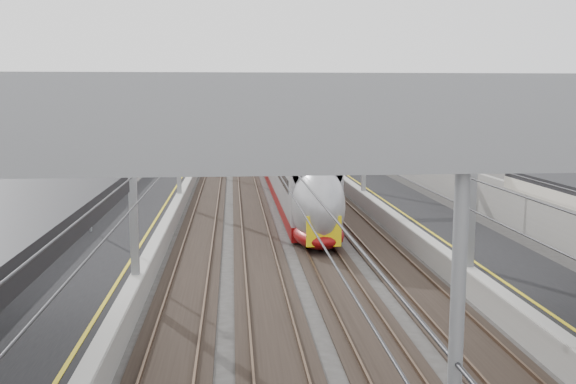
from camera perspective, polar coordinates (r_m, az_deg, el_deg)
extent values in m
cube|color=black|center=(47.06, -11.39, -0.21)|extent=(4.00, 120.00, 1.00)
cube|color=black|center=(47.97, 7.97, 0.03)|extent=(4.00, 120.00, 1.00)
cube|color=black|center=(46.86, -7.11, -0.72)|extent=(2.40, 140.00, 0.08)
cube|color=brown|center=(46.88, -7.99, -0.62)|extent=(0.07, 140.00, 0.14)
cube|color=brown|center=(46.83, -6.23, -0.60)|extent=(0.07, 140.00, 0.14)
cube|color=black|center=(46.84, -3.44, -0.67)|extent=(2.40, 140.00, 0.08)
cube|color=brown|center=(46.82, -4.33, -0.57)|extent=(0.07, 140.00, 0.14)
cube|color=brown|center=(46.85, -2.56, -0.55)|extent=(0.07, 140.00, 0.14)
cube|color=black|center=(47.02, 0.21, -0.62)|extent=(2.40, 140.00, 0.08)
cube|color=brown|center=(46.94, -0.66, -0.52)|extent=(0.07, 140.00, 0.14)
cube|color=brown|center=(47.07, 1.09, -0.50)|extent=(0.07, 140.00, 0.14)
cube|color=black|center=(47.38, 3.83, -0.57)|extent=(2.40, 140.00, 0.08)
cube|color=brown|center=(47.26, 2.97, -0.47)|extent=(0.07, 140.00, 0.14)
cube|color=brown|center=(47.48, 4.69, -0.45)|extent=(0.07, 140.00, 0.14)
cube|color=gray|center=(23.73, -13.66, 0.53)|extent=(0.28, 0.28, 6.60)
cube|color=gray|center=(25.12, 16.07, 0.87)|extent=(0.28, 0.28, 6.60)
cube|color=gray|center=(23.39, 1.67, 8.15)|extent=(13.00, 0.25, 0.50)
cube|color=gray|center=(43.50, -9.73, 4.17)|extent=(0.28, 0.28, 6.60)
cube|color=gray|center=(44.27, 6.79, 4.31)|extent=(0.28, 0.28, 6.60)
cube|color=gray|center=(43.32, -1.42, 8.31)|extent=(13.00, 0.25, 0.50)
cube|color=gray|center=(63.42, -8.26, 5.52)|extent=(0.28, 0.28, 6.60)
cube|color=gray|center=(63.95, 3.14, 5.62)|extent=(0.28, 0.28, 6.60)
cube|color=gray|center=(63.29, -2.56, 8.36)|extent=(13.00, 0.25, 0.50)
cube|color=gray|center=(83.37, -7.49, 6.23)|extent=(0.28, 0.28, 6.60)
cube|color=gray|center=(83.78, 1.20, 6.31)|extent=(0.28, 0.28, 6.60)
cube|color=gray|center=(83.28, -3.15, 8.39)|extent=(13.00, 0.25, 0.50)
cube|color=gray|center=(101.35, -7.06, 6.63)|extent=(0.28, 0.28, 6.60)
cube|color=gray|center=(101.68, 0.11, 6.70)|extent=(0.28, 0.28, 6.60)
cube|color=gray|center=(101.27, -3.48, 8.40)|extent=(13.00, 0.25, 0.50)
cylinder|color=#262628|center=(51.30, -7.02, 6.21)|extent=(0.03, 140.00, 0.03)
cylinder|color=#262628|center=(51.29, -3.65, 6.25)|extent=(0.03, 140.00, 0.03)
cylinder|color=#262628|center=(51.44, -0.29, 6.28)|extent=(0.03, 140.00, 0.03)
cylinder|color=#262628|center=(51.77, 3.04, 6.28)|extent=(0.03, 140.00, 0.03)
cube|color=gray|center=(101.28, -3.48, 7.75)|extent=(22.00, 2.20, 1.40)
cube|color=gray|center=(101.63, -9.42, 5.90)|extent=(1.00, 2.20, 6.20)
cube|color=gray|center=(102.18, 2.47, 6.02)|extent=(1.00, 2.20, 6.20)
cube|color=gray|center=(47.38, -15.27, 1.05)|extent=(0.30, 120.00, 3.20)
cube|color=gray|center=(48.63, 11.67, 1.36)|extent=(0.30, 120.00, 3.20)
cube|color=maroon|center=(43.15, 0.67, -0.71)|extent=(2.61, 22.25, 0.77)
cube|color=gray|center=(42.90, 0.68, 1.71)|extent=(2.61, 22.25, 2.90)
cube|color=black|center=(35.60, 1.91, -3.20)|extent=(1.93, 2.32, 0.48)
cube|color=maroon|center=(65.52, -1.27, 2.45)|extent=(2.61, 22.25, 0.77)
cube|color=gray|center=(65.36, -1.28, 4.05)|extent=(2.61, 22.25, 2.90)
cube|color=black|center=(57.84, -0.77, 1.33)|extent=(1.93, 2.32, 0.48)
ellipsoid|color=gray|center=(31.81, 2.68, -1.20)|extent=(2.61, 5.03, 4.06)
cube|color=yellow|center=(29.95, 3.20, -3.51)|extent=(1.64, 0.12, 1.45)
cube|color=black|center=(30.11, 3.11, -0.64)|extent=(1.55, 0.56, 0.91)
cylinder|color=black|center=(77.05, -6.84, 3.98)|extent=(0.12, 0.12, 3.00)
cube|color=black|center=(76.94, -6.86, 5.16)|extent=(0.32, 0.22, 0.75)
sphere|color=#0CE526|center=(76.80, -6.86, 5.27)|extent=(0.16, 0.16, 0.16)
cylinder|color=black|center=(72.14, -0.27, 3.73)|extent=(0.12, 0.12, 3.00)
cube|color=black|center=(72.02, -0.27, 5.00)|extent=(0.32, 0.22, 0.75)
sphere|color=red|center=(71.89, -0.26, 5.11)|extent=(0.16, 0.16, 0.16)
cylinder|color=black|center=(69.58, 1.73, 3.55)|extent=(0.12, 0.12, 3.00)
cube|color=black|center=(69.46, 1.74, 4.87)|extent=(0.32, 0.22, 0.75)
sphere|color=red|center=(69.32, 1.75, 4.98)|extent=(0.16, 0.16, 0.16)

